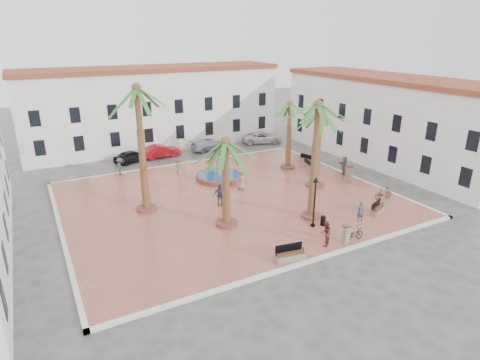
{
  "coord_description": "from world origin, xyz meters",
  "views": [
    {
      "loc": [
        -13.86,
        -27.58,
        13.02
      ],
      "look_at": [
        1.0,
        0.0,
        1.6
      ],
      "focal_mm": 30.0,
      "sensor_mm": 36.0,
      "label": 1
    }
  ],
  "objects_px": {
    "cyclist_a": "(360,211)",
    "car_white": "(262,137)",
    "bollard_e": "(349,173)",
    "palm_ne": "(290,112)",
    "lamppost_s": "(315,193)",
    "bicycle_a": "(354,235)",
    "pedestrian_fountain_b": "(220,195)",
    "palm_e": "(320,119)",
    "lamppost_e": "(316,143)",
    "car_red": "(161,151)",
    "bench_ne": "(308,160)",
    "pedestrian_fountain_a": "(242,179)",
    "palm_nw": "(138,101)",
    "pedestrian_east": "(344,166)",
    "litter_bin": "(323,221)",
    "fountain": "(220,176)",
    "bollard_se": "(346,234)",
    "bicycle_b": "(384,193)",
    "palm_s": "(317,117)",
    "car_black": "(132,156)",
    "pedestrian_north": "(120,166)",
    "bench_s": "(290,256)",
    "bench_e": "(309,165)",
    "palm_sw": "(226,153)",
    "cyclist_b": "(326,234)",
    "car_silver": "(210,145)",
    "bollard_n": "(179,167)",
    "bench_se": "(378,210)"
  },
  "relations": [
    {
      "from": "bench_ne",
      "to": "bicycle_a",
      "type": "relative_size",
      "value": 1.06
    },
    {
      "from": "car_red",
      "to": "pedestrian_east",
      "type": "bearing_deg",
      "value": -138.3
    },
    {
      "from": "lamppost_e",
      "to": "bench_ne",
      "type": "bearing_deg",
      "value": 81.2
    },
    {
      "from": "bench_s",
      "to": "bollard_e",
      "type": "height_order",
      "value": "bollard_e"
    },
    {
      "from": "litter_bin",
      "to": "bench_s",
      "type": "bearing_deg",
      "value": -150.17
    },
    {
      "from": "pedestrian_fountain_a",
      "to": "car_red",
      "type": "distance_m",
      "value": 13.66
    },
    {
      "from": "palm_ne",
      "to": "bollard_se",
      "type": "height_order",
      "value": "palm_ne"
    },
    {
      "from": "litter_bin",
      "to": "fountain",
      "type": "bearing_deg",
      "value": 100.44
    },
    {
      "from": "bollard_e",
      "to": "pedestrian_east",
      "type": "distance_m",
      "value": 1.81
    },
    {
      "from": "pedestrian_fountain_a",
      "to": "car_silver",
      "type": "bearing_deg",
      "value": 77.2
    },
    {
      "from": "bench_se",
      "to": "lamppost_s",
      "type": "height_order",
      "value": "lamppost_s"
    },
    {
      "from": "pedestrian_fountain_a",
      "to": "car_white",
      "type": "bearing_deg",
      "value": 52.25
    },
    {
      "from": "palm_e",
      "to": "lamppost_s",
      "type": "height_order",
      "value": "palm_e"
    },
    {
      "from": "palm_s",
      "to": "palm_ne",
      "type": "xyz_separation_m",
      "value": [
        5.18,
        10.53,
        -1.77
      ]
    },
    {
      "from": "palm_e",
      "to": "bench_e",
      "type": "relative_size",
      "value": 4.18
    },
    {
      "from": "pedestrian_fountain_a",
      "to": "litter_bin",
      "type": "bearing_deg",
      "value": -79.39
    },
    {
      "from": "palm_nw",
      "to": "car_white",
      "type": "height_order",
      "value": "palm_nw"
    },
    {
      "from": "palm_e",
      "to": "pedestrian_east",
      "type": "height_order",
      "value": "palm_e"
    },
    {
      "from": "palm_nw",
      "to": "pedestrian_fountain_b",
      "type": "height_order",
      "value": "palm_nw"
    },
    {
      "from": "lamppost_e",
      "to": "car_red",
      "type": "distance_m",
      "value": 17.09
    },
    {
      "from": "cyclist_a",
      "to": "pedestrian_fountain_b",
      "type": "bearing_deg",
      "value": -35.72
    },
    {
      "from": "palm_e",
      "to": "pedestrian_fountain_b",
      "type": "distance_m",
      "value": 10.74
    },
    {
      "from": "bicycle_a",
      "to": "pedestrian_east",
      "type": "distance_m",
      "value": 13.45
    },
    {
      "from": "palm_nw",
      "to": "lamppost_s",
      "type": "distance_m",
      "value": 14.03
    },
    {
      "from": "palm_e",
      "to": "bicycle_b",
      "type": "relative_size",
      "value": 4.54
    },
    {
      "from": "fountain",
      "to": "pedestrian_north",
      "type": "bearing_deg",
      "value": 144.38
    },
    {
      "from": "palm_ne",
      "to": "bench_ne",
      "type": "distance_m",
      "value": 6.3
    },
    {
      "from": "bench_e",
      "to": "car_silver",
      "type": "relative_size",
      "value": 0.38
    },
    {
      "from": "palm_s",
      "to": "bench_s",
      "type": "relative_size",
      "value": 4.49
    },
    {
      "from": "car_silver",
      "to": "palm_s",
      "type": "bearing_deg",
      "value": 173.11
    },
    {
      "from": "bollard_e",
      "to": "palm_ne",
      "type": "bearing_deg",
      "value": 113.94
    },
    {
      "from": "palm_s",
      "to": "cyclist_a",
      "type": "bearing_deg",
      "value": -39.99
    },
    {
      "from": "palm_e",
      "to": "pedestrian_east",
      "type": "xyz_separation_m",
      "value": [
        4.3,
        1.11,
        -5.13
      ]
    },
    {
      "from": "car_black",
      "to": "bollard_se",
      "type": "bearing_deg",
      "value": 178.98
    },
    {
      "from": "palm_s",
      "to": "car_black",
      "type": "relative_size",
      "value": 2.2
    },
    {
      "from": "palm_sw",
      "to": "car_white",
      "type": "distance_m",
      "value": 24.42
    },
    {
      "from": "bicycle_b",
      "to": "pedestrian_north",
      "type": "xyz_separation_m",
      "value": [
        -17.8,
        16.54,
        0.35
      ]
    },
    {
      "from": "palm_sw",
      "to": "car_black",
      "type": "height_order",
      "value": "palm_sw"
    },
    {
      "from": "lamppost_s",
      "to": "cyclist_b",
      "type": "distance_m",
      "value": 3.24
    },
    {
      "from": "fountain",
      "to": "bollard_se",
      "type": "distance_m",
      "value": 15.23
    },
    {
      "from": "pedestrian_fountain_a",
      "to": "bollard_n",
      "type": "bearing_deg",
      "value": 117.0
    },
    {
      "from": "fountain",
      "to": "cyclist_b",
      "type": "bearing_deg",
      "value": -88.04
    },
    {
      "from": "bench_s",
      "to": "cyclist_b",
      "type": "distance_m",
      "value": 3.1
    },
    {
      "from": "lamppost_s",
      "to": "bicycle_a",
      "type": "height_order",
      "value": "lamppost_s"
    },
    {
      "from": "cyclist_a",
      "to": "car_white",
      "type": "distance_m",
      "value": 23.81
    },
    {
      "from": "palm_sw",
      "to": "bench_e",
      "type": "height_order",
      "value": "palm_sw"
    },
    {
      "from": "pedestrian_north",
      "to": "palm_e",
      "type": "bearing_deg",
      "value": -140.8
    },
    {
      "from": "bicycle_b",
      "to": "pedestrian_east",
      "type": "distance_m",
      "value": 6.29
    },
    {
      "from": "bollard_n",
      "to": "litter_bin",
      "type": "bearing_deg",
      "value": -71.81
    },
    {
      "from": "bench_ne",
      "to": "car_black",
      "type": "bearing_deg",
      "value": 41.95
    }
  ]
}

